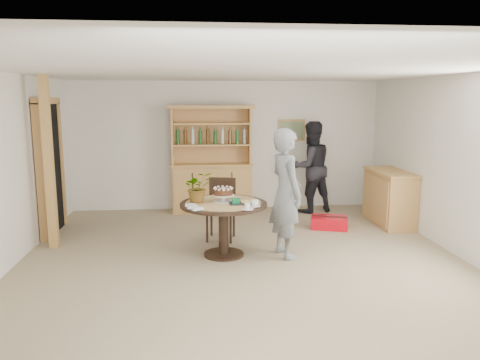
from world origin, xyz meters
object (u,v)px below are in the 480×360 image
(teen_boy, at_px, (286,193))
(adult_person, at_px, (311,167))
(hutch, at_px, (212,176))
(dining_table, at_px, (224,213))
(red_suitcase, at_px, (329,222))
(sideboard, at_px, (389,197))
(dining_chair, at_px, (221,205))

(teen_boy, xyz_separation_m, adult_person, (0.96, 2.50, -0.02))
(teen_boy, relative_size, adult_person, 1.02)
(adult_person, bearing_deg, hutch, -23.02)
(dining_table, height_order, adult_person, adult_person)
(hutch, relative_size, teen_boy, 1.15)
(teen_boy, distance_m, red_suitcase, 1.83)
(sideboard, distance_m, adult_person, 1.58)
(teen_boy, bearing_deg, red_suitcase, -52.86)
(sideboard, xyz_separation_m, dining_table, (-2.97, -1.40, 0.13))
(hutch, distance_m, adult_person, 1.90)
(dining_table, height_order, teen_boy, teen_boy)
(sideboard, relative_size, teen_boy, 0.71)
(adult_person, bearing_deg, red_suitcase, 76.57)
(adult_person, distance_m, red_suitcase, 1.42)
(dining_table, distance_m, red_suitcase, 2.27)
(hutch, distance_m, teen_boy, 2.89)
(adult_person, bearing_deg, teen_boy, 53.16)
(dining_chair, bearing_deg, dining_table, -78.64)
(sideboard, distance_m, dining_chair, 3.01)
(hutch, bearing_deg, red_suitcase, -36.58)
(dining_chair, bearing_deg, hutch, 105.19)
(hutch, relative_size, adult_person, 1.17)
(hutch, relative_size, sideboard, 1.62)
(dining_table, distance_m, adult_person, 3.02)
(sideboard, bearing_deg, dining_chair, -169.13)
(dining_table, relative_size, dining_chair, 1.27)
(hutch, height_order, dining_table, hutch)
(teen_boy, relative_size, red_suitcase, 2.57)
(dining_chair, distance_m, teen_boy, 1.30)
(sideboard, relative_size, red_suitcase, 1.82)
(dining_table, bearing_deg, teen_boy, -6.71)
(dining_table, distance_m, dining_chair, 0.83)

